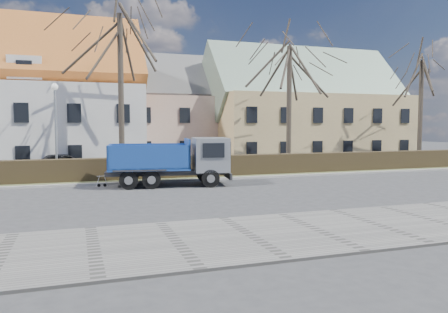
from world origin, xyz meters
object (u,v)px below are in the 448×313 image
object	(u,v)px
cart_frame	(98,181)
parked_car_a	(65,164)
streetlight	(56,132)
dump_truck	(165,161)
parked_car_b	(388,158)

from	to	relation	value
cart_frame	parked_car_a	xyz separation A→B (m)	(-1.77, 6.83, 0.40)
streetlight	cart_frame	size ratio (longest dim) A/B	7.97
cart_frame	parked_car_a	size ratio (longest dim) A/B	0.17
dump_truck	parked_car_b	size ratio (longest dim) A/B	1.85
dump_truck	parked_car_a	world-z (taller)	dump_truck
streetlight	dump_truck	bearing A→B (deg)	-34.84
streetlight	parked_car_b	world-z (taller)	streetlight
dump_truck	cart_frame	size ratio (longest dim) A/B	9.31
streetlight	parked_car_b	distance (m)	26.26
dump_truck	parked_car_a	distance (m)	9.26
parked_car_a	dump_truck	bearing A→B (deg)	-153.01
cart_frame	parked_car_b	distance (m)	24.61
cart_frame	parked_car_a	bearing A→B (deg)	104.54
dump_truck	cart_frame	distance (m)	3.74
cart_frame	parked_car_a	distance (m)	7.07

